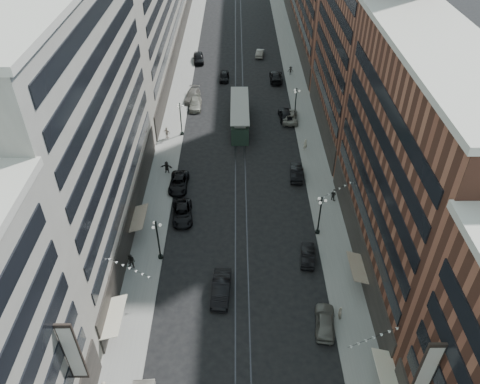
{
  "coord_description": "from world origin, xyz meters",
  "views": [
    {
      "loc": [
        -0.45,
        -9.27,
        38.88
      ],
      "look_at": [
        -0.13,
        33.86,
        5.0
      ],
      "focal_mm": 35.0,
      "sensor_mm": 36.0,
      "label": 1
    }
  ],
  "objects_px": {
    "car_14": "(260,53)",
    "pedestrian_4": "(340,313)",
    "pedestrian_8": "(305,145)",
    "car_11": "(290,116)",
    "car_extra_0": "(286,115)",
    "car_2": "(182,213)",
    "lamppost_se_mid": "(296,103)",
    "car_7": "(179,183)",
    "streetcar": "(240,116)",
    "lamppost_se_far": "(320,214)",
    "car_13": "(224,76)",
    "car_12": "(276,76)",
    "lamppost_sw_mid": "(181,118)",
    "car_extra_2": "(195,104)",
    "pedestrian_9": "(291,71)",
    "pedestrian_2": "(131,261)",
    "car_8": "(192,96)",
    "car_10": "(296,172)",
    "car_9": "(198,58)",
    "car_5": "(221,289)",
    "pedestrian_5": "(167,167)",
    "pedestrian_7": "(333,194)",
    "pedestrian_6": "(167,133)",
    "car_extra_1": "(308,255)",
    "lamppost_sw_far": "(158,239)"
  },
  "relations": [
    {
      "from": "car_8",
      "to": "car_14",
      "type": "xyz_separation_m",
      "value": [
        12.9,
        20.06,
        -0.09
      ]
    },
    {
      "from": "car_9",
      "to": "streetcar",
      "type": "bearing_deg",
      "value": -77.56
    },
    {
      "from": "pedestrian_4",
      "to": "streetcar",
      "type": "bearing_deg",
      "value": 13.93
    },
    {
      "from": "car_14",
      "to": "pedestrian_4",
      "type": "bearing_deg",
      "value": 102.13
    },
    {
      "from": "car_7",
      "to": "streetcar",
      "type": "bearing_deg",
      "value": 64.76
    },
    {
      "from": "lamppost_sw_mid",
      "to": "car_extra_2",
      "type": "relative_size",
      "value": 1.08
    },
    {
      "from": "streetcar",
      "to": "car_12",
      "type": "height_order",
      "value": "streetcar"
    },
    {
      "from": "car_14",
      "to": "pedestrian_6",
      "type": "xyz_separation_m",
      "value": [
        -15.89,
        -33.43,
        0.39
      ]
    },
    {
      "from": "car_9",
      "to": "pedestrian_8",
      "type": "bearing_deg",
      "value": -67.17
    },
    {
      "from": "lamppost_sw_mid",
      "to": "streetcar",
      "type": "height_order",
      "value": "lamppost_sw_mid"
    },
    {
      "from": "car_2",
      "to": "car_5",
      "type": "relative_size",
      "value": 1.02
    },
    {
      "from": "lamppost_se_far",
      "to": "car_13",
      "type": "height_order",
      "value": "lamppost_se_far"
    },
    {
      "from": "car_2",
      "to": "car_14",
      "type": "relative_size",
      "value": 1.22
    },
    {
      "from": "car_9",
      "to": "car_14",
      "type": "relative_size",
      "value": 1.19
    },
    {
      "from": "car_5",
      "to": "pedestrian_8",
      "type": "xyz_separation_m",
      "value": [
        12.01,
        27.58,
        0.18
      ]
    },
    {
      "from": "lamppost_sw_mid",
      "to": "car_2",
      "type": "relative_size",
      "value": 1.04
    },
    {
      "from": "car_5",
      "to": "car_8",
      "type": "bearing_deg",
      "value": 101.41
    },
    {
      "from": "car_extra_0",
      "to": "car_extra_1",
      "type": "relative_size",
      "value": 1.2
    },
    {
      "from": "pedestrian_4",
      "to": "car_14",
      "type": "xyz_separation_m",
      "value": [
        -5.16,
        67.66,
        -0.21
      ]
    },
    {
      "from": "lamppost_se_mid",
      "to": "car_2",
      "type": "distance_m",
      "value": 30.02
    },
    {
      "from": "car_9",
      "to": "pedestrian_5",
      "type": "bearing_deg",
      "value": -98.22
    },
    {
      "from": "car_extra_2",
      "to": "car_2",
      "type": "bearing_deg",
      "value": -90.38
    },
    {
      "from": "pedestrian_2",
      "to": "car_12",
      "type": "xyz_separation_m",
      "value": [
        19.28,
        48.64,
        -0.27
      ]
    },
    {
      "from": "pedestrian_7",
      "to": "car_extra_1",
      "type": "xyz_separation_m",
      "value": [
        -4.63,
        -10.56,
        -0.29
      ]
    },
    {
      "from": "car_7",
      "to": "car_9",
      "type": "xyz_separation_m",
      "value": [
        0.0,
        42.95,
        0.15
      ]
    },
    {
      "from": "car_11",
      "to": "lamppost_se_mid",
      "type": "bearing_deg",
      "value": -150.67
    },
    {
      "from": "pedestrian_2",
      "to": "pedestrian_8",
      "type": "distance_m",
      "value": 32.46
    },
    {
      "from": "pedestrian_4",
      "to": "car_extra_0",
      "type": "relative_size",
      "value": 0.31
    },
    {
      "from": "car_14",
      "to": "pedestrian_8",
      "type": "height_order",
      "value": "pedestrian_8"
    },
    {
      "from": "car_14",
      "to": "pedestrian_9",
      "type": "xyz_separation_m",
      "value": [
        5.63,
        -9.72,
        0.27
      ]
    },
    {
      "from": "car_5",
      "to": "pedestrian_5",
      "type": "height_order",
      "value": "pedestrian_5"
    },
    {
      "from": "lamppost_sw_far",
      "to": "car_10",
      "type": "distance_m",
      "value": 23.24
    },
    {
      "from": "car_11",
      "to": "car_extra_1",
      "type": "bearing_deg",
      "value": 93.08
    },
    {
      "from": "lamppost_se_far",
      "to": "pedestrian_9",
      "type": "distance_m",
      "value": 45.6
    },
    {
      "from": "car_8",
      "to": "pedestrian_4",
      "type": "bearing_deg",
      "value": -64.02
    },
    {
      "from": "lamppost_sw_mid",
      "to": "car_10",
      "type": "height_order",
      "value": "lamppost_sw_mid"
    },
    {
      "from": "lamppost_se_far",
      "to": "car_10",
      "type": "relative_size",
      "value": 1.17
    },
    {
      "from": "car_11",
      "to": "car_extra_0",
      "type": "bearing_deg",
      "value": -20.23
    },
    {
      "from": "streetcar",
      "to": "pedestrian_9",
      "type": "xyz_separation_m",
      "value": [
        10.13,
        19.35,
        -0.7
      ]
    },
    {
      "from": "pedestrian_6",
      "to": "pedestrian_9",
      "type": "bearing_deg",
      "value": -109.98
    },
    {
      "from": "car_10",
      "to": "car_11",
      "type": "height_order",
      "value": "car_10"
    },
    {
      "from": "streetcar",
      "to": "pedestrian_7",
      "type": "xyz_separation_m",
      "value": [
        12.11,
        -19.84,
        -0.7
      ]
    },
    {
      "from": "car_10",
      "to": "pedestrian_4",
      "type": "bearing_deg",
      "value": 99.19
    },
    {
      "from": "streetcar",
      "to": "pedestrian_5",
      "type": "relative_size",
      "value": 7.28
    },
    {
      "from": "pedestrian_2",
      "to": "car_8",
      "type": "relative_size",
      "value": 0.35
    },
    {
      "from": "lamppost_se_mid",
      "to": "car_11",
      "type": "relative_size",
      "value": 1.01
    },
    {
      "from": "car_5",
      "to": "pedestrian_9",
      "type": "distance_m",
      "value": 56.11
    },
    {
      "from": "car_2",
      "to": "streetcar",
      "type": "bearing_deg",
      "value": 66.32
    },
    {
      "from": "car_13",
      "to": "car_extra_2",
      "type": "relative_size",
      "value": 0.85
    },
    {
      "from": "pedestrian_8",
      "to": "car_extra_0",
      "type": "height_order",
      "value": "pedestrian_8"
    }
  ]
}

